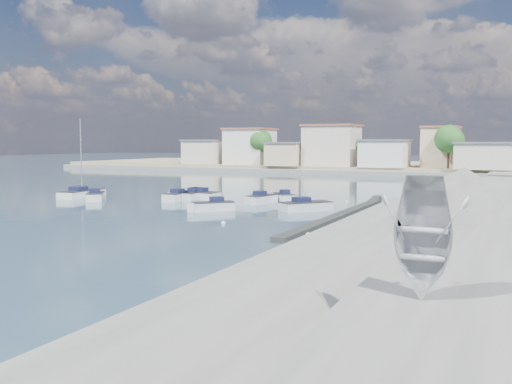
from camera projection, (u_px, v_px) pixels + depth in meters
ground at (355, 188)px, 76.61m from camera, size 400.00×400.00×0.00m
seawall_walkway at (494, 210)px, 44.35m from camera, size 5.00×90.00×1.80m
breakwater at (348, 212)px, 49.04m from camera, size 2.00×31.02×0.35m
far_shore_land at (419, 168)px, 123.43m from camera, size 160.00×40.00×1.40m
far_shore_quay at (400, 174)px, 104.52m from camera, size 160.00×2.50×0.80m
far_town at (466, 149)px, 104.92m from camera, size 113.01×12.80×8.35m
shore_trees at (447, 142)px, 97.88m from camera, size 74.56×38.32×7.92m
motorboat_a at (96, 196)px, 61.01m from camera, size 3.66×4.25×1.48m
motorboat_b at (263, 199)px, 57.97m from camera, size 2.37×4.33×1.48m
motorboat_c at (192, 195)px, 62.28m from camera, size 6.41×2.44×1.48m
motorboat_d at (210, 207)px, 51.23m from camera, size 3.72×3.81×1.48m
motorboat_e at (181, 197)px, 60.88m from camera, size 1.82×4.83×1.48m
motorboat_f at (283, 198)px, 59.68m from camera, size 3.35×3.61×1.48m
motorboat_g at (191, 196)px, 61.26m from camera, size 2.13×4.73×1.48m
motorboat_h at (308, 207)px, 51.51m from camera, size 4.47×4.85×1.48m
sailboat at (84, 194)px, 64.19m from camera, size 2.69×6.96×9.00m
mooring_buoys at (329, 211)px, 51.15m from camera, size 19.34×27.07×0.34m
overturned_dinghy at (421, 288)px, 15.89m from camera, size 3.55×1.68×0.66m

